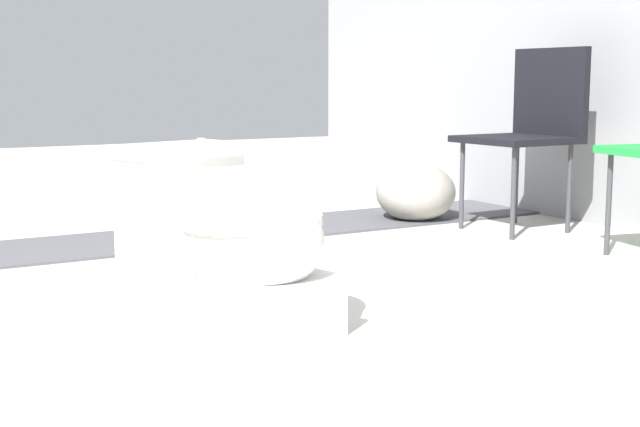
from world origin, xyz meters
The scene contains 5 objects.
ground_plane centered at (0.00, 0.00, 0.00)m, with size 14.00×14.00×0.00m, color #B7B2A8.
gravel_strip centered at (-1.16, 0.50, 0.01)m, with size 0.56×8.00×0.01m, color #4C4C51.
toilet centered at (0.24, 0.20, 0.22)m, with size 0.70×0.52×0.52m.
folding_chair_left centered at (-0.57, 2.11, 0.51)m, with size 0.44×0.44×0.83m.
boulder_near centered at (-1.03, 1.80, 0.14)m, with size 0.42×0.39×0.29m, color gray.
Camera 1 is at (2.46, -0.82, 0.69)m, focal length 50.00 mm.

